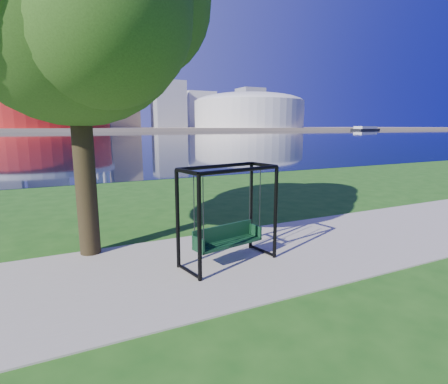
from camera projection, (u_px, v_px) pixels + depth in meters
ground at (223, 253)px, 8.23m from camera, size 900.00×900.00×0.00m
path at (232, 260)px, 7.79m from camera, size 120.00×4.00×0.03m
river at (67, 137)px, 98.50m from camera, size 900.00×180.00×0.02m
far_bank at (58, 129)px, 278.85m from camera, size 900.00×228.00×2.00m
stadium at (39, 107)px, 209.30m from camera, size 83.00×83.00×32.00m
arena at (249, 110)px, 270.96m from camera, size 84.00×84.00×26.56m
skyline at (48, 85)px, 282.43m from camera, size 392.00×66.00×96.50m
swing at (228, 217)px, 7.47m from camera, size 2.22×1.29×2.14m
barge at (366, 129)px, 262.43m from camera, size 31.91×16.77×3.08m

